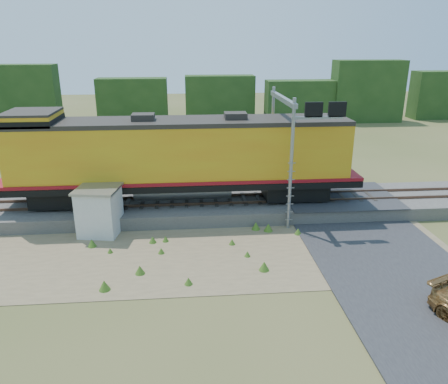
{
  "coord_description": "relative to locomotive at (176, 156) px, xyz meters",
  "views": [
    {
      "loc": [
        -2.56,
        -19.49,
        10.33
      ],
      "look_at": [
        -0.63,
        3.0,
        2.4
      ],
      "focal_mm": 35.0,
      "sensor_mm": 36.0,
      "label": 1
    }
  ],
  "objects": [
    {
      "name": "weed_clumps",
      "position": [
        -0.27,
        -5.9,
        -3.7
      ],
      "size": [
        15.0,
        6.2,
        0.56
      ],
      "primitive_type": null,
      "color": "#40691E",
      "rests_on": "ground"
    },
    {
      "name": "shed",
      "position": [
        -4.29,
        -2.54,
        -2.34
      ],
      "size": [
        2.6,
        2.6,
        2.68
      ],
      "rotation": [
        0.0,
        0.0,
        -0.16
      ],
      "color": "silver",
      "rests_on": "ground"
    },
    {
      "name": "ballast",
      "position": [
        3.23,
        0.0,
        -3.3
      ],
      "size": [
        70.0,
        5.0,
        0.8
      ],
      "primitive_type": "cube",
      "color": "slate",
      "rests_on": "ground"
    },
    {
      "name": "ground",
      "position": [
        3.23,
        -6.0,
        -3.7
      ],
      "size": [
        140.0,
        140.0,
        0.0
      ],
      "primitive_type": "plane",
      "color": "#475123",
      "rests_on": "ground"
    },
    {
      "name": "locomotive",
      "position": [
        0.0,
        0.0,
        0.0
      ],
      "size": [
        21.49,
        3.28,
        5.54
      ],
      "color": "black",
      "rests_on": "rails"
    },
    {
      "name": "dirt_shoulder",
      "position": [
        1.23,
        -5.5,
        -3.68
      ],
      "size": [
        26.0,
        8.0,
        0.03
      ],
      "primitive_type": "cube",
      "color": "#8C7754",
      "rests_on": "ground"
    },
    {
      "name": "rails",
      "position": [
        3.23,
        0.0,
        -2.82
      ],
      "size": [
        70.0,
        1.54,
        0.16
      ],
      "color": "brown",
      "rests_on": "ballast"
    },
    {
      "name": "signal_gantry",
      "position": [
        6.71,
        -0.68,
        1.86
      ],
      "size": [
        2.95,
        6.2,
        7.44
      ],
      "color": "gray",
      "rests_on": "ground"
    },
    {
      "name": "road",
      "position": [
        10.23,
        -5.26,
        -3.61
      ],
      "size": [
        7.0,
        66.0,
        0.86
      ],
      "color": "#38383A",
      "rests_on": "ground"
    },
    {
      "name": "tree_line_north",
      "position": [
        3.23,
        32.0,
        -0.63
      ],
      "size": [
        130.0,
        3.0,
        6.5
      ],
      "color": "#1E3B15",
      "rests_on": "ground"
    }
  ]
}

